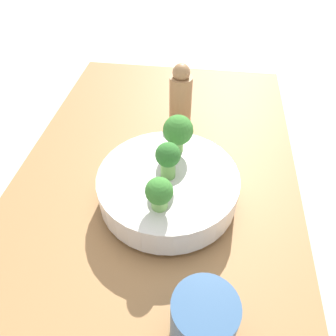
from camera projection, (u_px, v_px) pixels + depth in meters
ground_plane at (152, 208)px, 0.70m from camera, size 6.00×6.00×0.00m
table at (152, 201)px, 0.69m from camera, size 1.08×0.60×0.05m
bowl at (168, 187)px, 0.63m from camera, size 0.27×0.27×0.07m
broccoli_floret_right at (178, 131)px, 0.62m from camera, size 0.06×0.06×0.08m
broccoli_floret_center at (168, 158)px, 0.58m from camera, size 0.05×0.05×0.07m
broccoli_floret_left at (159, 193)px, 0.53m from camera, size 0.05×0.05×0.06m
cup at (203, 322)px, 0.44m from camera, size 0.09×0.09×0.10m
pepper_mill at (180, 102)px, 0.76m from camera, size 0.05×0.05×0.18m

